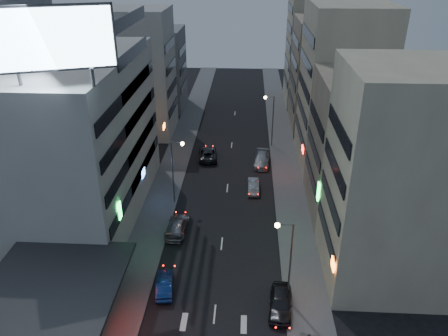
# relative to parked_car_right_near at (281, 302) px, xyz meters

# --- Properties ---
(sidewalk_left) EXTENTS (4.00, 120.00, 0.12)m
(sidewalk_left) POSITION_rel_parked_car_right_near_xyz_m (-13.60, 25.14, -0.75)
(sidewalk_left) COLOR #4C4C4F
(sidewalk_left) RESTS_ON ground
(sidewalk_right) EXTENTS (4.00, 120.00, 0.12)m
(sidewalk_right) POSITION_rel_parked_car_right_near_xyz_m (2.40, 25.14, -0.75)
(sidewalk_right) COLOR #4C4C4F
(sidewalk_right) RESTS_ON ground
(food_court) EXTENTS (11.00, 13.00, 3.88)m
(food_court) POSITION_rel_parked_car_right_near_xyz_m (-19.50, -2.86, 1.17)
(food_court) COLOR beige
(food_court) RESTS_ON ground
(white_building) EXTENTS (14.00, 24.00, 18.00)m
(white_building) POSITION_rel_parked_car_right_near_xyz_m (-22.60, 15.14, 8.19)
(white_building) COLOR #B4B4AF
(white_building) RESTS_ON ground
(shophouse_near) EXTENTS (10.00, 11.00, 20.00)m
(shophouse_near) POSITION_rel_parked_car_right_near_xyz_m (9.40, 5.64, 9.19)
(shophouse_near) COLOR beige
(shophouse_near) RESTS_ON ground
(shophouse_mid) EXTENTS (11.00, 12.00, 16.00)m
(shophouse_mid) POSITION_rel_parked_car_right_near_xyz_m (9.90, 17.14, 7.19)
(shophouse_mid) COLOR tan
(shophouse_mid) RESTS_ON ground
(shophouse_far) EXTENTS (10.00, 14.00, 22.00)m
(shophouse_far) POSITION_rel_parked_car_right_near_xyz_m (9.40, 30.14, 10.19)
(shophouse_far) COLOR beige
(shophouse_far) RESTS_ON ground
(far_left_a) EXTENTS (11.00, 10.00, 20.00)m
(far_left_a) POSITION_rel_parked_car_right_near_xyz_m (-21.10, 40.14, 9.19)
(far_left_a) COLOR #B4B4AF
(far_left_a) RESTS_ON ground
(far_left_b) EXTENTS (12.00, 10.00, 15.00)m
(far_left_b) POSITION_rel_parked_car_right_near_xyz_m (-21.60, 53.14, 6.69)
(far_left_b) COLOR slate
(far_left_b) RESTS_ON ground
(far_right_a) EXTENTS (11.00, 12.00, 18.00)m
(far_right_a) POSITION_rel_parked_car_right_near_xyz_m (9.90, 45.14, 8.19)
(far_right_a) COLOR tan
(far_right_a) RESTS_ON ground
(far_right_b) EXTENTS (12.00, 12.00, 24.00)m
(far_right_b) POSITION_rel_parked_car_right_near_xyz_m (10.40, 59.14, 11.19)
(far_right_b) COLOR beige
(far_right_b) RESTS_ON ground
(billboard) EXTENTS (9.52, 3.75, 6.20)m
(billboard) POSITION_rel_parked_car_right_near_xyz_m (-18.59, 5.12, 20.85)
(billboard) COLOR #595B60
(billboard) RESTS_ON white_building
(street_lamp_right_near) EXTENTS (1.60, 0.44, 8.02)m
(street_lamp_right_near) POSITION_rel_parked_car_right_near_xyz_m (0.30, 1.14, 4.55)
(street_lamp_right_near) COLOR #595B60
(street_lamp_right_near) RESTS_ON sidewalk_right
(street_lamp_left) EXTENTS (1.60, 0.44, 8.02)m
(street_lamp_left) POSITION_rel_parked_car_right_near_xyz_m (-11.50, 17.14, 4.55)
(street_lamp_left) COLOR #595B60
(street_lamp_left) RESTS_ON sidewalk_left
(street_lamp_right_far) EXTENTS (1.60, 0.44, 8.02)m
(street_lamp_right_far) POSITION_rel_parked_car_right_near_xyz_m (0.30, 35.14, 4.55)
(street_lamp_right_far) COLOR #595B60
(street_lamp_right_far) RESTS_ON sidewalk_right
(parked_car_right_near) EXTENTS (2.33, 4.90, 1.62)m
(parked_car_right_near) POSITION_rel_parked_car_right_near_xyz_m (0.00, 0.00, 0.00)
(parked_car_right_near) COLOR #242429
(parked_car_right_near) RESTS_ON ground
(parked_car_right_mid) EXTENTS (1.46, 4.02, 1.32)m
(parked_car_right_mid) POSITION_rel_parked_car_right_near_xyz_m (-2.23, 20.61, -0.15)
(parked_car_right_mid) COLOR #AEB1B6
(parked_car_right_mid) RESTS_ON ground
(parked_car_left) EXTENTS (3.17, 5.82, 1.55)m
(parked_car_left) POSITION_rel_parked_car_right_near_xyz_m (-8.96, 30.03, -0.04)
(parked_car_left) COLOR #26272B
(parked_car_left) RESTS_ON ground
(parked_car_right_far) EXTENTS (2.55, 5.43, 1.53)m
(parked_car_right_far) POSITION_rel_parked_car_right_near_xyz_m (-1.01, 28.39, -0.04)
(parked_car_right_far) COLOR #9B9FA3
(parked_car_right_far) RESTS_ON ground
(road_car_blue) EXTENTS (2.00, 4.30, 1.36)m
(road_car_blue) POSITION_rel_parked_car_right_near_xyz_m (-10.34, 1.83, -0.13)
(road_car_blue) COLOR navy
(road_car_blue) RESTS_ON ground
(road_car_silver) EXTENTS (2.32, 5.34, 1.53)m
(road_car_silver) POSITION_rel_parked_car_right_near_xyz_m (-10.60, 11.03, -0.04)
(road_car_silver) COLOR gray
(road_car_silver) RESTS_ON ground
(scooter_black_b) EXTENTS (0.90, 2.02, 1.20)m
(scooter_black_b) POSITION_rel_parked_car_right_near_xyz_m (2.19, -3.02, -0.09)
(scooter_black_b) COLOR black
(scooter_black_b) RESTS_ON sidewalk_right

